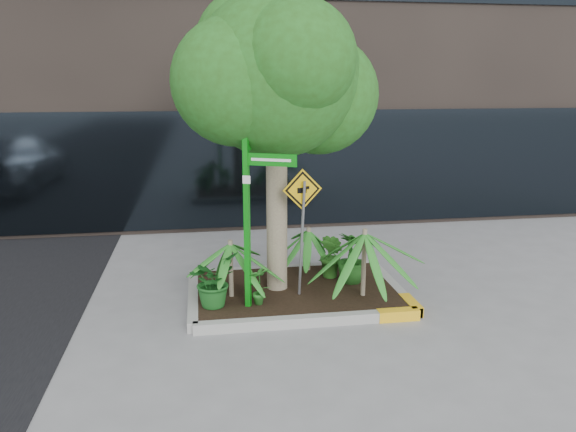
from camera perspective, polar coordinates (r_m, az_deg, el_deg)
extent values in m
plane|color=gray|center=(8.68, -0.21, -9.01)|extent=(80.00, 80.00, 0.00)
cube|color=#9E9E99|center=(9.97, -0.31, -5.48)|extent=(3.20, 0.15, 0.15)
cube|color=#9E9E99|center=(7.95, 2.15, -10.61)|extent=(3.20, 0.15, 0.15)
cube|color=#9E9E99|center=(8.84, -9.61, -8.25)|extent=(0.15, 2.20, 0.15)
cube|color=#9E9E99|center=(9.34, 10.56, -7.07)|extent=(0.15, 2.20, 0.15)
cube|color=yellow|center=(8.29, 11.13, -9.84)|extent=(0.60, 0.17, 0.15)
cube|color=black|center=(8.94, 0.77, -7.49)|extent=(3.05, 2.05, 0.06)
cylinder|color=gray|center=(8.56, -1.15, 1.28)|extent=(0.32, 0.32, 3.02)
cylinder|color=gray|center=(8.41, -0.50, 8.70)|extent=(0.57, 0.16, 0.98)
sphere|color=#245117|center=(8.36, -1.22, 14.19)|extent=(2.42, 2.42, 2.42)
sphere|color=#245117|center=(8.78, 3.18, 12.18)|extent=(1.81, 1.81, 1.81)
sphere|color=#245117|center=(8.10, -5.37, 13.45)|extent=(1.81, 1.81, 1.81)
sphere|color=#245117|center=(7.80, 0.93, 15.72)|extent=(1.61, 1.61, 1.61)
sphere|color=#245117|center=(8.84, -3.72, 16.75)|extent=(1.71, 1.71, 1.71)
cylinder|color=gray|center=(8.54, 7.71, -4.70)|extent=(0.07, 0.07, 1.05)
cylinder|color=gray|center=(8.50, -5.83, -5.32)|extent=(0.07, 0.07, 0.88)
cylinder|color=gray|center=(9.64, 2.09, -3.35)|extent=(0.07, 0.07, 0.75)
imported|color=#18561C|center=(8.20, -7.64, -6.48)|extent=(0.97, 0.97, 0.77)
imported|color=#205D1B|center=(9.12, 6.48, -4.18)|extent=(0.64, 0.64, 0.83)
imported|color=#267022|center=(8.23, -2.95, -7.00)|extent=(0.40, 0.40, 0.59)
imported|color=#28641D|center=(9.27, 4.47, -4.04)|extent=(0.56, 0.56, 0.76)
cube|color=#0C8713|center=(7.90, -4.18, -1.27)|extent=(0.10, 0.10, 2.62)
cube|color=#0C8713|center=(7.59, -1.77, 5.73)|extent=(0.67, 0.33, 0.17)
cube|color=#0C8713|center=(8.02, -3.45, 7.48)|extent=(0.33, 0.67, 0.17)
cube|color=white|center=(7.58, -1.75, 5.71)|extent=(0.51, 0.24, 0.04)
cube|color=white|center=(8.02, -3.56, 7.48)|extent=(0.24, 0.51, 0.04)
cube|color=white|center=(7.71, -4.24, 3.70)|extent=(0.10, 0.05, 0.11)
cylinder|color=slate|center=(8.29, 1.41, -2.41)|extent=(0.08, 0.25, 1.79)
cube|color=#ECB10C|center=(8.10, 1.47, 2.71)|extent=(0.60, 0.12, 0.60)
cube|color=black|center=(8.09, 1.48, 2.69)|extent=(0.53, 0.10, 0.54)
cube|color=#ECB10C|center=(8.09, 1.49, 2.69)|extent=(0.45, 0.08, 0.45)
cube|color=black|center=(8.08, 1.43, 2.61)|extent=(0.14, 0.03, 0.08)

